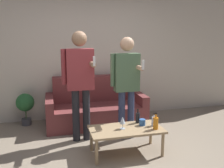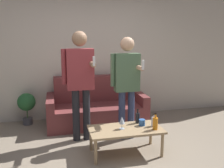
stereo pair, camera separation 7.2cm
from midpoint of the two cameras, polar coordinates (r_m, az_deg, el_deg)
name	(u,v)px [view 2 (the right image)]	position (r m, az deg, el deg)	size (l,w,h in m)	color
ground_plane	(111,167)	(3.44, 0.39, -18.46)	(16.00, 16.00, 0.00)	gray
wall_back	(87,52)	(5.10, -5.26, 7.32)	(8.00, 0.06, 2.70)	beige
couch	(96,107)	(4.88, -3.26, -5.31)	(1.85, 0.88, 0.89)	brown
coffee_table	(126,131)	(3.64, 3.73, -10.73)	(1.05, 0.53, 0.38)	tan
bottle_orange	(155,123)	(3.61, 10.43, -8.78)	(0.07, 0.07, 0.24)	orange
bottle_green	(138,118)	(3.83, 6.41, -7.62)	(0.06, 0.06, 0.22)	black
bottle_dark	(154,121)	(3.74, 10.02, -8.39)	(0.07, 0.07, 0.18)	silver
wine_glass_near	(122,121)	(3.57, 2.88, -8.34)	(0.08, 0.08, 0.18)	silver
cup_on_table	(142,122)	(3.74, 7.43, -8.71)	(0.09, 0.09, 0.09)	#3366B2
person_standing_left	(80,77)	(3.93, -6.79, 1.56)	(0.50, 0.44, 1.75)	#232328
person_standing_right	(127,80)	(3.99, 3.87, 1.01)	(0.46, 0.42, 1.66)	navy
potted_plant	(27,104)	(5.00, -18.55, -4.32)	(0.34, 0.34, 0.61)	#4C4C51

